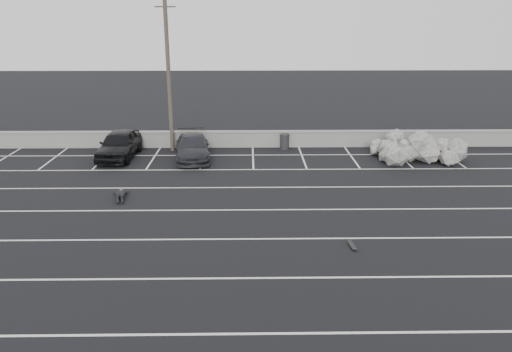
{
  "coord_description": "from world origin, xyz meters",
  "views": [
    {
      "loc": [
        0.75,
        -17.55,
        8.29
      ],
      "look_at": [
        1.08,
        4.79,
        1.0
      ],
      "focal_mm": 35.0,
      "sensor_mm": 36.0,
      "label": 1
    }
  ],
  "objects_px": {
    "utility_pole": "(169,76)",
    "person": "(121,192)",
    "car_right": "(192,147)",
    "trash_bin": "(285,142)",
    "riprap_pile": "(416,152)",
    "skateboard": "(352,245)",
    "car_left": "(119,144)"
  },
  "relations": [
    {
      "from": "car_right",
      "to": "skateboard",
      "type": "relative_size",
      "value": 6.93
    },
    {
      "from": "car_left",
      "to": "riprap_pile",
      "type": "bearing_deg",
      "value": -0.95
    },
    {
      "from": "utility_pole",
      "to": "person",
      "type": "relative_size",
      "value": 4.24
    },
    {
      "from": "utility_pole",
      "to": "person",
      "type": "xyz_separation_m",
      "value": [
        -1.25,
        -8.41,
        -4.5
      ]
    },
    {
      "from": "car_left",
      "to": "skateboard",
      "type": "height_order",
      "value": "car_left"
    },
    {
      "from": "riprap_pile",
      "to": "person",
      "type": "height_order",
      "value": "riprap_pile"
    },
    {
      "from": "car_left",
      "to": "utility_pole",
      "type": "height_order",
      "value": "utility_pole"
    },
    {
      "from": "riprap_pile",
      "to": "skateboard",
      "type": "bearing_deg",
      "value": -117.81
    },
    {
      "from": "car_right",
      "to": "car_left",
      "type": "bearing_deg",
      "value": 169.24
    },
    {
      "from": "riprap_pile",
      "to": "car_right",
      "type": "bearing_deg",
      "value": 177.65
    },
    {
      "from": "car_right",
      "to": "person",
      "type": "bearing_deg",
      "value": -120.02
    },
    {
      "from": "car_right",
      "to": "skateboard",
      "type": "height_order",
      "value": "car_right"
    },
    {
      "from": "car_right",
      "to": "utility_pole",
      "type": "bearing_deg",
      "value": 120.86
    },
    {
      "from": "car_right",
      "to": "utility_pole",
      "type": "relative_size",
      "value": 0.52
    },
    {
      "from": "trash_bin",
      "to": "skateboard",
      "type": "height_order",
      "value": "trash_bin"
    },
    {
      "from": "car_left",
      "to": "skateboard",
      "type": "relative_size",
      "value": 6.91
    },
    {
      "from": "trash_bin",
      "to": "car_left",
      "type": "bearing_deg",
      "value": -169.64
    },
    {
      "from": "utility_pole",
      "to": "trash_bin",
      "type": "height_order",
      "value": "utility_pole"
    },
    {
      "from": "riprap_pile",
      "to": "person",
      "type": "xyz_separation_m",
      "value": [
        -16.02,
        -5.97,
        -0.32
      ]
    },
    {
      "from": "trash_bin",
      "to": "skateboard",
      "type": "relative_size",
      "value": 1.4
    },
    {
      "from": "utility_pole",
      "to": "car_right",
      "type": "bearing_deg",
      "value": -51.87
    },
    {
      "from": "car_right",
      "to": "utility_pole",
      "type": "distance_m",
      "value": 4.67
    },
    {
      "from": "trash_bin",
      "to": "riprap_pile",
      "type": "height_order",
      "value": "riprap_pile"
    },
    {
      "from": "car_right",
      "to": "utility_pole",
      "type": "height_order",
      "value": "utility_pole"
    },
    {
      "from": "trash_bin",
      "to": "riprap_pile",
      "type": "distance_m",
      "value": 8.07
    },
    {
      "from": "car_right",
      "to": "riprap_pile",
      "type": "xyz_separation_m",
      "value": [
        13.28,
        -0.55,
        -0.18
      ]
    },
    {
      "from": "car_right",
      "to": "person",
      "type": "xyz_separation_m",
      "value": [
        -2.73,
        -6.52,
        -0.5
      ]
    },
    {
      "from": "car_left",
      "to": "utility_pole",
      "type": "relative_size",
      "value": 0.52
    },
    {
      "from": "car_left",
      "to": "car_right",
      "type": "distance_m",
      "value": 4.43
    },
    {
      "from": "trash_bin",
      "to": "skateboard",
      "type": "bearing_deg",
      "value": -83.76
    },
    {
      "from": "trash_bin",
      "to": "person",
      "type": "distance_m",
      "value": 12.05
    },
    {
      "from": "person",
      "to": "skateboard",
      "type": "relative_size",
      "value": 3.13
    }
  ]
}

